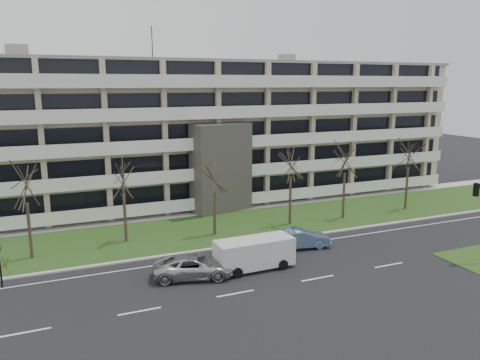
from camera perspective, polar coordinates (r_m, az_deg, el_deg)
name	(u,v)px	position (r m, az deg, el deg)	size (l,w,h in m)	color
ground	(318,278)	(32.65, 9.46, -11.74)	(160.00, 160.00, 0.00)	black
grass_verge	(242,225)	(43.46, 0.27, -5.52)	(90.00, 10.00, 0.06)	#1E4617
curb	(266,241)	(39.13, 3.17, -7.47)	(90.00, 0.35, 0.12)	#B2B2AD
sidewalk	(221,210)	(48.36, -2.30, -3.72)	(90.00, 2.00, 0.08)	#B2B2AD
lane_edge_line	(274,248)	(37.88, 4.17, -8.23)	(90.00, 0.12, 0.01)	white
apartment_building	(199,131)	(53.31, -4.96, 5.98)	(60.50, 15.10, 18.75)	#C3B198
silver_pickup	(194,267)	(32.28, -5.68, -10.46)	(2.51, 5.45, 1.51)	#AAADB1
blue_sedan	(301,238)	(37.85, 7.40, -7.08)	(1.63, 4.69, 1.54)	#6C93BB
white_van	(255,251)	(33.41, 1.87, -8.62)	(5.65, 2.43, 2.17)	silver
tree_1	(25,181)	(37.31, -24.76, -0.07)	(3.85, 3.85, 7.70)	#382B21
tree_2	(123,175)	(38.83, -14.09, 0.57)	(3.63, 3.63, 7.25)	#382B21
tree_3	(214,173)	(39.58, -3.18, 0.88)	(3.53, 3.53, 7.05)	#382B21
tree_4	(291,158)	(42.63, 6.25, 2.71)	(4.04, 4.04, 8.08)	#382B21
tree_5	(346,155)	(45.42, 12.75, 2.94)	(3.99, 3.99, 7.97)	#382B21
tree_6	(409,151)	(50.70, 19.94, 3.34)	(3.94, 3.94, 7.89)	#382B21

